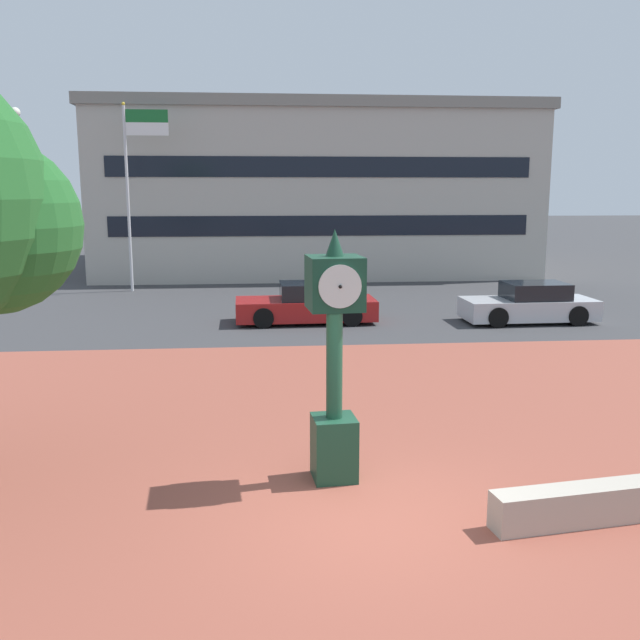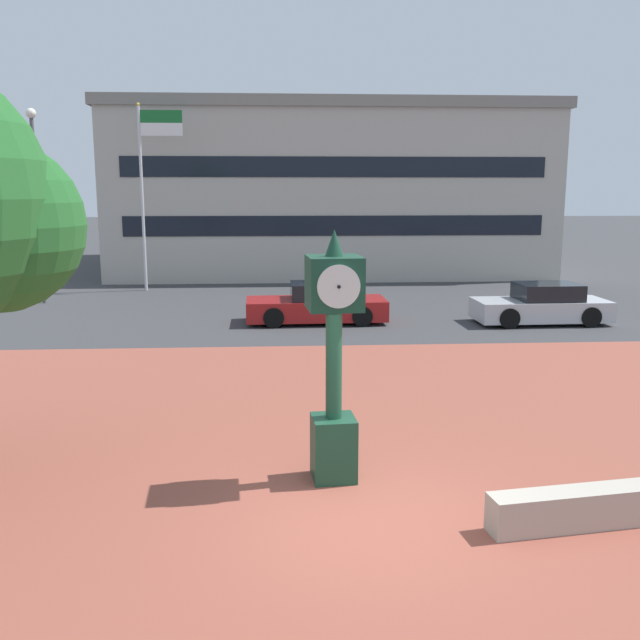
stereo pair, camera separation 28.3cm
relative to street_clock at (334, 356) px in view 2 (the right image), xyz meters
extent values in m
plane|color=#38383A|center=(0.34, -1.34, -1.87)|extent=(200.00, 200.00, 0.00)
cube|color=brown|center=(0.34, 1.81, -1.87)|extent=(44.00, 14.32, 0.01)
cube|color=#ADA393|center=(3.39, -1.67, -1.62)|extent=(3.22, 0.85, 0.50)
cube|color=#19422D|center=(0.00, 0.00, -1.40)|extent=(0.67, 0.67, 0.95)
cylinder|color=#19422D|center=(0.00, 0.00, -0.12)|extent=(0.24, 0.24, 1.61)
cube|color=#19422D|center=(0.00, 0.00, 1.07)|extent=(0.81, 0.81, 0.76)
cylinder|color=white|center=(-0.03, 0.39, 1.07)|extent=(0.60, 0.08, 0.60)
sphere|color=black|center=(-0.03, 0.41, 1.07)|extent=(0.05, 0.05, 0.05)
cylinder|color=white|center=(0.03, -0.39, 1.07)|extent=(0.60, 0.08, 0.60)
sphere|color=black|center=(0.03, -0.41, 1.07)|extent=(0.05, 0.05, 0.05)
cone|color=#19422D|center=(0.00, 0.00, 1.63)|extent=(0.26, 0.26, 0.38)
cube|color=#B7BABF|center=(7.59, 11.85, -1.43)|extent=(4.22, 1.80, 0.64)
cube|color=black|center=(7.80, 11.86, -0.87)|extent=(1.96, 1.51, 0.56)
cylinder|color=black|center=(6.31, 11.03, -1.55)|extent=(0.64, 0.23, 0.64)
cylinder|color=black|center=(6.28, 12.62, -1.55)|extent=(0.64, 0.23, 0.64)
cylinder|color=black|center=(8.91, 11.09, -1.55)|extent=(0.64, 0.23, 0.64)
cylinder|color=black|center=(8.88, 12.68, -1.55)|extent=(0.64, 0.23, 0.64)
cube|color=maroon|center=(0.45, 12.46, -1.43)|extent=(4.49, 1.87, 0.64)
cube|color=black|center=(0.67, 12.46, -0.87)|extent=(2.08, 1.58, 0.56)
cylinder|color=black|center=(-0.92, 11.60, -1.55)|extent=(0.64, 0.23, 0.64)
cylinder|color=black|center=(-0.95, 13.26, -1.55)|extent=(0.64, 0.23, 0.64)
cylinder|color=black|center=(1.84, 11.65, -1.55)|extent=(0.64, 0.23, 0.64)
cylinder|color=black|center=(1.81, 13.32, -1.55)|extent=(0.64, 0.23, 0.64)
cylinder|color=silver|center=(-6.32, 20.14, 1.90)|extent=(0.12, 0.12, 7.53)
sphere|color=gold|center=(-6.32, 20.14, 5.72)|extent=(0.14, 0.14, 0.14)
cube|color=#19662D|center=(-5.42, 20.14, 5.26)|extent=(1.69, 0.02, 0.51)
cube|color=white|center=(-5.42, 20.14, 4.74)|extent=(1.69, 0.02, 0.51)
cube|color=#B2ADA3|center=(1.88, 29.82, 2.02)|extent=(21.02, 15.62, 7.78)
cube|color=gray|center=(1.88, 29.82, 6.16)|extent=(21.44, 15.94, 0.50)
cube|color=black|center=(1.88, 21.99, 0.72)|extent=(18.92, 0.04, 0.90)
cube|color=black|center=(1.88, 21.99, 3.32)|extent=(18.92, 0.04, 0.90)
cylinder|color=#4C4C51|center=(-9.55, 16.97, 1.51)|extent=(0.14, 0.14, 6.75)
sphere|color=white|center=(-9.55, 16.97, 5.03)|extent=(0.36, 0.36, 0.36)
camera|label=1|loc=(-1.10, -9.85, 2.38)|focal=39.63mm
camera|label=2|loc=(-0.82, -9.87, 2.38)|focal=39.63mm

